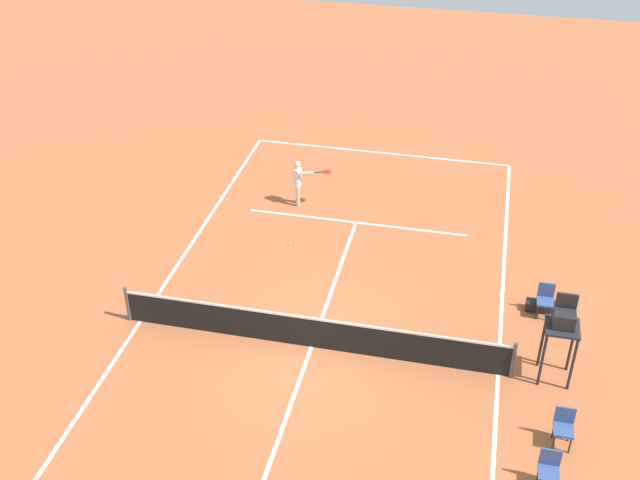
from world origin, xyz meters
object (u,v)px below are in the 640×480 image
object	(u,v)px
courtside_chair_near	(549,469)
courtside_chair_far	(564,426)
courtside_chair_mid	(545,299)
equipment_bag	(540,306)
tennis_ball	(289,244)
umpire_chair	(563,326)
player_serving	(299,179)

from	to	relation	value
courtside_chair_near	courtside_chair_far	distance (m)	1.35
courtside_chair_near	courtside_chair_mid	size ratio (longest dim) A/B	1.00
courtside_chair_near	equipment_bag	world-z (taller)	courtside_chair_near
tennis_ball	courtside_chair_near	bearing A→B (deg)	134.46
tennis_ball	courtside_chair_far	bearing A→B (deg)	140.94
courtside_chair_mid	equipment_bag	world-z (taller)	courtside_chair_mid
courtside_chair_mid	equipment_bag	xyz separation A→B (m)	(0.08, -0.15, -0.38)
umpire_chair	courtside_chair_near	bearing A→B (deg)	86.64
tennis_ball	courtside_chair_mid	world-z (taller)	courtside_chair_mid
courtside_chair_mid	equipment_bag	size ratio (longest dim) A/B	1.25
player_serving	courtside_chair_far	world-z (taller)	player_serving
equipment_bag	tennis_ball	bearing A→B (deg)	-12.36
umpire_chair	courtside_chair_far	distance (m)	2.44
umpire_chair	courtside_chair_far	bearing A→B (deg)	93.42
tennis_ball	courtside_chair_near	xyz separation A→B (m)	(-7.62, 7.76, 0.50)
umpire_chair	courtside_chair_mid	xyz separation A→B (m)	(0.21, -2.47, -1.07)
player_serving	courtside_chair_mid	distance (m)	9.00
tennis_ball	equipment_bag	size ratio (longest dim) A/B	0.09
equipment_bag	umpire_chair	bearing A→B (deg)	96.27
player_serving	courtside_chair_near	world-z (taller)	player_serving
courtside_chair_near	equipment_bag	size ratio (longest dim) A/B	1.25
tennis_ball	equipment_bag	xyz separation A→B (m)	(-7.54, 1.65, 0.12)
tennis_ball	courtside_chair_near	distance (m)	10.89
player_serving	courtside_chair_mid	bearing A→B (deg)	42.72
tennis_ball	courtside_chair_near	size ratio (longest dim) A/B	0.07
umpire_chair	courtside_chair_mid	distance (m)	2.70
courtside_chair_near	equipment_bag	xyz separation A→B (m)	(0.08, -6.11, -0.38)
umpire_chair	courtside_chair_far	world-z (taller)	umpire_chair
courtside_chair_mid	courtside_chair_far	world-z (taller)	same
courtside_chair_mid	courtside_chair_far	xyz separation A→B (m)	(-0.34, 4.65, 0.00)
umpire_chair	courtside_chair_far	size ratio (longest dim) A/B	2.54
courtside_chair_near	equipment_bag	bearing A→B (deg)	-89.23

